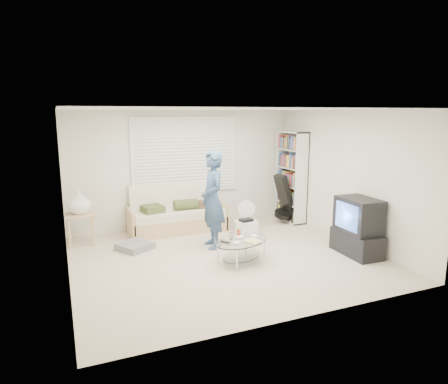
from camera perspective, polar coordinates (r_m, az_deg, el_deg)
name	(u,v)px	position (r m, az deg, el deg)	size (l,w,h in m)	color
ground	(225,257)	(6.95, 0.13, -9.34)	(5.00, 5.00, 0.00)	beige
room_shell	(214,160)	(7.00, -1.39, 4.57)	(5.02, 4.52, 2.51)	silver
window_blinds	(185,155)	(8.62, -5.56, 5.25)	(2.32, 0.08, 1.62)	silver
futon_sofa	(177,216)	(8.45, -6.68, -3.37)	(2.01, 0.81, 0.98)	tan
grey_floor_pillow	(135,246)	(7.50, -12.61, -7.55)	(0.53, 0.53, 0.12)	slate
side_table	(79,204)	(7.87, -19.95, -1.67)	(0.53, 0.42, 1.04)	tan
bookshelf	(291,177)	(9.16, 9.57, 2.16)	(0.32, 0.86, 2.04)	white
guitar_case	(285,202)	(9.04, 8.67, -1.40)	(0.45, 0.41, 1.07)	black
floor_fan	(245,212)	(8.54, 3.04, -2.86)	(0.39, 0.25, 0.62)	white
storage_bin	(246,227)	(8.20, 3.17, -5.05)	(0.53, 0.43, 0.32)	white
tv_unit	(358,227)	(7.33, 18.57, -4.82)	(0.54, 0.94, 1.01)	black
coffee_table	(242,244)	(6.64, 2.54, -7.49)	(1.21, 1.02, 0.50)	silver
standing_person	(213,200)	(7.24, -1.65, -1.12)	(0.65, 0.43, 1.79)	navy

